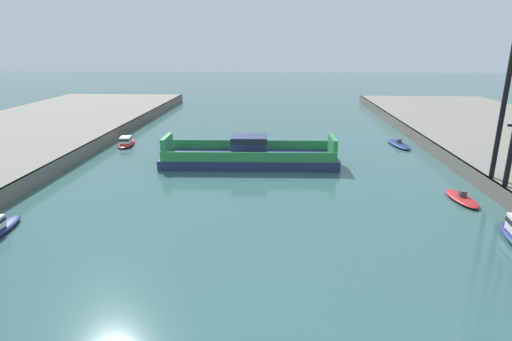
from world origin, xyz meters
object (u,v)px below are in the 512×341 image
(chain_ferry, at_px, (249,156))
(moored_boat_near_left, at_px, (462,198))
(moored_boat_mid_right, at_px, (399,144))
(moored_boat_far_left, at_px, (126,142))

(chain_ferry, xyz_separation_m, moored_boat_near_left, (19.86, -10.66, -0.83))
(moored_boat_mid_right, distance_m, moored_boat_far_left, 37.72)
(moored_boat_near_left, bearing_deg, moored_boat_mid_right, 89.66)
(moored_boat_far_left, bearing_deg, chain_ferry, -25.63)
(chain_ferry, distance_m, moored_boat_mid_right, 22.47)
(moored_boat_near_left, height_order, moored_boat_mid_right, moored_boat_mid_right)
(moored_boat_near_left, relative_size, moored_boat_mid_right, 0.77)
(moored_boat_near_left, bearing_deg, chain_ferry, 151.77)
(moored_boat_near_left, distance_m, moored_boat_far_left, 42.16)
(chain_ferry, bearing_deg, moored_boat_far_left, 154.37)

